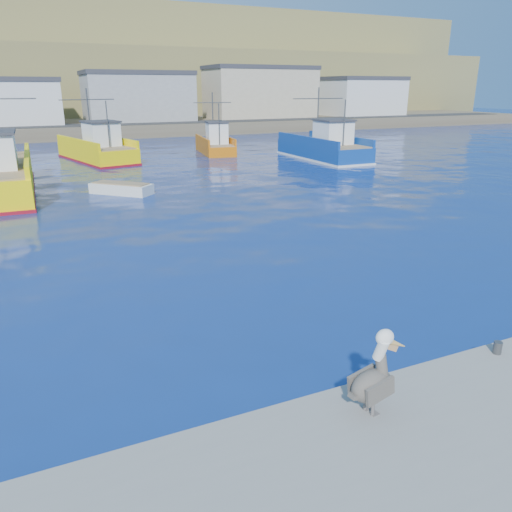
{
  "coord_description": "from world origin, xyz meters",
  "views": [
    {
      "loc": [
        -6.52,
        -10.46,
        6.46
      ],
      "look_at": [
        -0.16,
        3.31,
        1.31
      ],
      "focal_mm": 35.0,
      "sensor_mm": 36.0,
      "label": 1
    }
  ],
  "objects": [
    {
      "name": "skiff_mid",
      "position": [
        -1.15,
        21.63,
        0.28
      ],
      "size": [
        3.78,
        3.77,
        0.86
      ],
      "color": "silver",
      "rests_on": "ground"
    },
    {
      "name": "pelican",
      "position": [
        -1.05,
        -3.96,
        1.23
      ],
      "size": [
        1.39,
        0.66,
        1.7
      ],
      "color": "#595451",
      "rests_on": "dock"
    },
    {
      "name": "skiff_far",
      "position": [
        24.82,
        35.67,
        0.25
      ],
      "size": [
        3.17,
        3.7,
        0.79
      ],
      "color": "silver",
      "rests_on": "ground"
    },
    {
      "name": "trawler_blue",
      "position": [
        19.29,
        30.1,
        1.04
      ],
      "size": [
        5.39,
        11.24,
        6.51
      ],
      "color": "navy",
      "rests_on": "ground"
    },
    {
      "name": "far_shore",
      "position": [
        0.0,
        109.2,
        8.98
      ],
      "size": [
        200.0,
        81.0,
        24.0
      ],
      "color": "brown",
      "rests_on": "ground"
    },
    {
      "name": "dock_bollards",
      "position": [
        0.6,
        -3.4,
        0.65
      ],
      "size": [
        36.2,
        0.2,
        0.3
      ],
      "color": "#4C4C4C",
      "rests_on": "dock"
    },
    {
      "name": "trawler_yellow_b",
      "position": [
        -0.27,
        37.72,
        1.01
      ],
      "size": [
        6.13,
        11.34,
        6.45
      ],
      "color": "#FFDF06",
      "rests_on": "ground"
    },
    {
      "name": "ground",
      "position": [
        0.0,
        0.0,
        0.0
      ],
      "size": [
        260.0,
        260.0,
        0.0
      ],
      "primitive_type": "plane",
      "color": "#070F54",
      "rests_on": "ground"
    },
    {
      "name": "boat_orange",
      "position": [
        11.44,
        38.3,
        0.99
      ],
      "size": [
        3.94,
        7.71,
        5.96
      ],
      "color": "#C9610A",
      "rests_on": "ground"
    }
  ]
}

